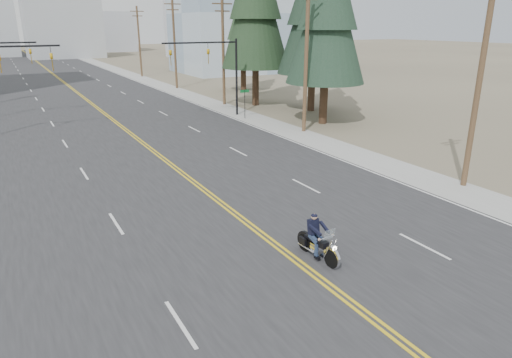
{
  "coord_description": "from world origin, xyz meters",
  "views": [
    {
      "loc": [
        -8.49,
        -6.77,
        8.21
      ],
      "look_at": [
        0.98,
        10.25,
        1.6
      ],
      "focal_mm": 32.0,
      "sensor_mm": 36.0,
      "label": 1
    }
  ],
  "objects": [
    {
      "name": "road",
      "position": [
        0.0,
        70.0,
        0.01
      ],
      "size": [
        20.0,
        200.0,
        0.01
      ],
      "primitive_type": "cube",
      "color": "#303033",
      "rests_on": "ground"
    },
    {
      "name": "sidewalk_right",
      "position": [
        11.5,
        70.0,
        0.01
      ],
      "size": [
        3.0,
        200.0,
        0.01
      ],
      "primitive_type": "cube",
      "color": "#A5A5A0",
      "rests_on": "ground"
    },
    {
      "name": "utility_pole_e",
      "position": [
        12.5,
        70.0,
        5.73
      ],
      "size": [
        2.2,
        0.3,
        11.0
      ],
      "color": "brown",
      "rests_on": "ground"
    },
    {
      "name": "utility_pole_a",
      "position": [
        12.5,
        8.0,
        5.73
      ],
      "size": [
        2.2,
        0.3,
        11.0
      ],
      "color": "brown",
      "rests_on": "ground"
    },
    {
      "name": "utility_pole_d",
      "position": [
        12.5,
        53.0,
        5.98
      ],
      "size": [
        2.2,
        0.3,
        11.5
      ],
      "color": "brown",
      "rests_on": "ground"
    },
    {
      "name": "ground_plane",
      "position": [
        0.0,
        0.0,
        0.0
      ],
      "size": [
        400.0,
        400.0,
        0.0
      ],
      "primitive_type": "plane",
      "color": "#776D56",
      "rests_on": "ground"
    },
    {
      "name": "utility_pole_c",
      "position": [
        12.5,
        38.0,
        5.73
      ],
      "size": [
        2.2,
        0.3,
        11.0
      ],
      "color": "brown",
      "rests_on": "ground"
    },
    {
      "name": "conifer_near",
      "position": [
        15.75,
        24.8,
        10.06
      ],
      "size": [
        6.62,
        6.62,
        17.52
      ],
      "rotation": [
        0.0,
        0.0,
        0.01
      ],
      "color": "#382619",
      "rests_on": "ground"
    },
    {
      "name": "haze_bldg_b",
      "position": [
        8.0,
        125.0,
        7.0
      ],
      "size": [
        18.0,
        14.0,
        14.0
      ],
      "primitive_type": "cube",
      "color": "#ADB2B7",
      "rests_on": "ground"
    },
    {
      "name": "haze_bldg_c",
      "position": [
        40.0,
        110.0,
        9.0
      ],
      "size": [
        16.0,
        12.0,
        18.0
      ],
      "primitive_type": "cube",
      "color": "#B7BCC6",
      "rests_on": "ground"
    },
    {
      "name": "haze_bldg_e",
      "position": [
        25.0,
        150.0,
        6.0
      ],
      "size": [
        14.0,
        14.0,
        12.0
      ],
      "primitive_type": "cube",
      "color": "#B7BCC6",
      "rests_on": "ground"
    },
    {
      "name": "motorcyclist",
      "position": [
        0.8,
        5.25,
        0.85
      ],
      "size": [
        1.04,
        2.22,
        1.69
      ],
      "primitive_type": null,
      "rotation": [
        0.0,
        0.0,
        3.2
      ],
      "color": "black",
      "rests_on": "ground"
    },
    {
      "name": "street_sign",
      "position": [
        10.8,
        30.0,
        1.8
      ],
      "size": [
        0.9,
        0.06,
        2.62
      ],
      "color": "black",
      "rests_on": "ground"
    },
    {
      "name": "conifer_far",
      "position": [
        19.33,
        46.58,
        8.25
      ],
      "size": [
        5.37,
        5.37,
        14.38
      ],
      "rotation": [
        0.0,
        0.0,
        -0.27
      ],
      "color": "#382619",
      "rests_on": "ground"
    },
    {
      "name": "utility_pole_b",
      "position": [
        12.5,
        23.0,
        5.98
      ],
      "size": [
        2.2,
        0.3,
        11.5
      ],
      "color": "brown",
      "rests_on": "ground"
    },
    {
      "name": "glass_building",
      "position": [
        32.0,
        70.0,
        10.0
      ],
      "size": [
        24.0,
        16.0,
        20.0
      ],
      "primitive_type": "cube",
      "color": "#9EB5CC",
      "rests_on": "ground"
    },
    {
      "name": "traffic_mast_right",
      "position": [
        8.98,
        32.0,
        4.94
      ],
      "size": [
        7.1,
        0.26,
        7.0
      ],
      "color": "black",
      "rests_on": "ground"
    }
  ]
}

